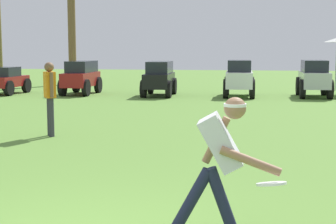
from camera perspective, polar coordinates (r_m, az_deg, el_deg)
frisbee_thrower at (r=4.98m, az=5.70°, el=-5.25°), size 1.13×0.46×1.39m
frisbee_in_flight at (r=4.83m, az=11.38°, el=-7.80°), size 0.38×0.38×0.08m
teammate_near_sideline at (r=11.08m, az=-12.96°, el=2.19°), size 0.35×0.45×1.56m
parked_car_slot_a at (r=21.90m, az=-17.39°, el=3.39°), size 1.14×2.22×1.10m
parked_car_slot_b at (r=21.15m, az=-9.61°, el=3.92°), size 1.15×2.40×1.34m
parked_car_slot_c at (r=20.17m, az=-0.96°, el=3.87°), size 1.19×2.42×1.34m
parked_car_slot_d at (r=20.00m, az=7.90°, el=3.83°), size 1.19×2.36×1.40m
parked_car_slot_e at (r=20.41m, az=15.87°, el=3.69°), size 1.17×2.35×1.40m
palm_tree_left_of_centre at (r=27.19m, az=-10.68°, el=9.67°), size 3.06×3.32×5.51m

